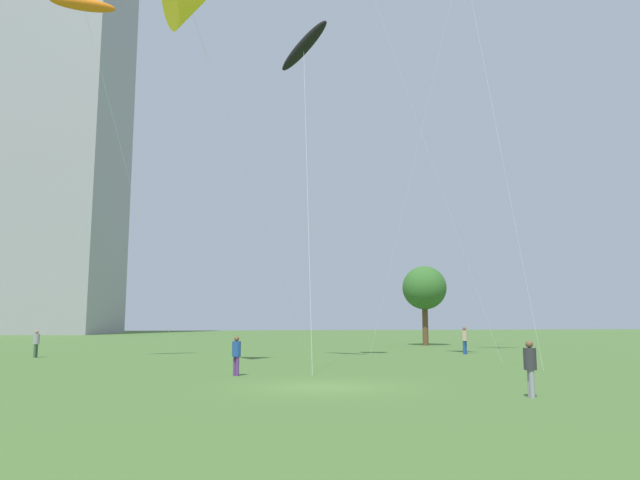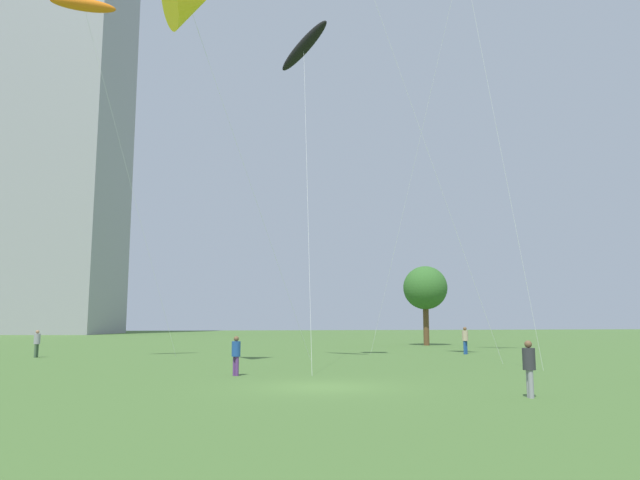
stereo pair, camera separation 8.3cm
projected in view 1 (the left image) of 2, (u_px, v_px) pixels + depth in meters
name	position (u px, v px, depth m)	size (l,w,h in m)	color
ground	(323.00, 387.00, 19.42)	(280.00, 280.00, 0.00)	#476B30
person_standing_0	(465.00, 338.00, 39.51)	(0.40, 0.40, 1.79)	#1E478C
person_standing_1	(236.00, 353.00, 23.54)	(0.34, 0.34, 1.55)	#593372
person_standing_3	(530.00, 365.00, 16.70)	(0.35, 0.35, 1.58)	gray
person_standing_4	(36.00, 342.00, 35.75)	(0.36, 0.36, 1.63)	#3F593F
kite_flying_0	(304.00, 47.00, 33.20)	(2.48, 9.48, 18.37)	silver
kite_flying_5	(188.00, 1.00, 28.48)	(8.76, 7.54, 18.82)	silver
kite_flying_6	(83.00, 5.00, 32.63)	(7.24, 6.47, 19.90)	silver
park_tree_0	(424.00, 288.00, 55.15)	(4.04, 4.04, 7.27)	brown
distant_highrise_0	(58.00, 118.00, 114.32)	(22.88, 19.62, 81.88)	#939399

